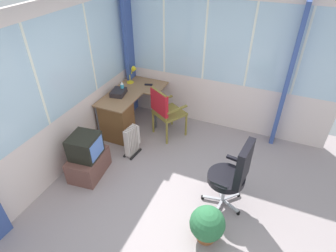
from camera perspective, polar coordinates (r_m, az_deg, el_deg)
ground at (r=4.03m, az=1.42°, el=-17.26°), size 5.54×4.85×0.06m
north_window_panel at (r=4.12m, az=-24.46°, el=4.09°), size 4.54×0.07×2.50m
east_window_panel at (r=5.05m, az=11.69°, el=12.23°), size 0.07×3.85×2.50m
curtain_corner at (r=5.58m, az=-7.72°, el=14.25°), size 0.34×0.09×2.40m
curtain_east_far at (r=4.93m, az=23.50°, el=8.73°), size 0.33×0.08×2.40m
desk at (r=5.09m, az=-10.17°, el=1.77°), size 1.35×0.85×0.74m
desk_lamp at (r=5.47m, az=-7.06°, el=10.99°), size 0.23×0.20×0.32m
tv_remote at (r=5.38m, az=-4.03°, el=8.51°), size 0.09×0.16×0.02m
spray_bottle at (r=5.14m, az=-9.42°, el=7.92°), size 0.06×0.06×0.22m
paper_tray at (r=5.10m, az=-10.18°, el=6.84°), size 0.34×0.28×0.09m
wooden_armchair at (r=4.89m, az=-0.91°, el=3.73°), size 0.66×0.66×0.97m
office_chair at (r=3.71m, az=13.38°, el=-9.43°), size 0.61×0.57×1.09m
tv_on_stand at (r=4.45m, az=-16.28°, el=-6.26°), size 0.69×0.51×0.73m
space_heater at (r=4.72m, az=-7.36°, el=-2.95°), size 0.36×0.21×0.54m
potted_plant at (r=3.57m, az=8.10°, el=-19.43°), size 0.44×0.44×0.50m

